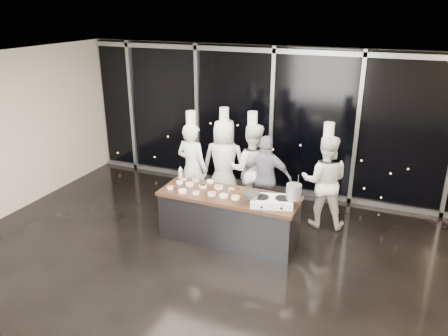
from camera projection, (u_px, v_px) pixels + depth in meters
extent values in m
plane|color=black|center=(208.00, 265.00, 7.14)|extent=(9.00, 9.00, 0.00)
cube|color=beige|center=(273.00, 120.00, 9.59)|extent=(9.00, 0.02, 3.20)
cube|color=beige|center=(27.00, 321.00, 3.55)|extent=(9.00, 0.02, 3.20)
cube|color=white|center=(205.00, 67.00, 6.00)|extent=(9.00, 7.00, 0.02)
cube|color=black|center=(272.00, 121.00, 9.54)|extent=(8.90, 0.04, 3.18)
cube|color=gray|center=(274.00, 51.00, 8.96)|extent=(8.90, 0.08, 0.10)
cube|color=gray|center=(269.00, 187.00, 10.05)|extent=(8.90, 0.08, 0.10)
cube|color=gray|center=(132.00, 107.00, 10.79)|extent=(0.08, 0.08, 3.20)
cube|color=gray|center=(197.00, 114.00, 10.14)|extent=(0.08, 0.08, 3.20)
cube|color=gray|center=(272.00, 122.00, 9.50)|extent=(0.08, 0.08, 3.20)
cube|color=gray|center=(357.00, 130.00, 8.85)|extent=(0.08, 0.08, 3.20)
cube|color=#323237|center=(229.00, 219.00, 7.77)|extent=(2.40, 0.80, 0.84)
cube|color=#432C1C|center=(229.00, 196.00, 7.61)|extent=(2.46, 0.86, 0.06)
cube|color=white|center=(272.00, 201.00, 7.18)|extent=(0.77, 0.58, 0.12)
cylinder|color=black|center=(262.00, 197.00, 7.18)|extent=(0.28, 0.28, 0.02)
cylinder|color=black|center=(282.00, 198.00, 7.14)|extent=(0.28, 0.28, 0.02)
cylinder|color=black|center=(261.00, 207.00, 7.00)|extent=(0.04, 0.03, 0.04)
cylinder|color=black|center=(281.00, 208.00, 6.96)|extent=(0.04, 0.03, 0.04)
cylinder|color=slate|center=(251.00, 194.00, 7.19)|extent=(0.37, 0.37, 0.05)
cube|color=#4C2B14|center=(235.00, 193.00, 7.22)|extent=(0.22, 0.09, 0.02)
cylinder|color=#B9B9BC|center=(294.00, 192.00, 7.06)|extent=(0.30, 0.30, 0.25)
cylinder|color=white|center=(170.00, 188.00, 7.82)|extent=(0.11, 0.11, 0.04)
cylinder|color=orange|center=(170.00, 187.00, 7.81)|extent=(0.09, 0.09, 0.01)
cylinder|color=white|center=(180.00, 182.00, 8.04)|extent=(0.12, 0.12, 0.04)
cylinder|color=beige|center=(179.00, 182.00, 8.04)|extent=(0.10, 0.10, 0.01)
cylinder|color=white|center=(184.00, 178.00, 8.24)|extent=(0.12, 0.12, 0.04)
cylinder|color=#30210E|center=(184.00, 177.00, 8.23)|extent=(0.10, 0.10, 0.01)
cylinder|color=white|center=(183.00, 191.00, 7.67)|extent=(0.14, 0.14, 0.04)
cylinder|color=silver|center=(182.00, 190.00, 7.67)|extent=(0.12, 0.12, 0.01)
cylinder|color=white|center=(190.00, 184.00, 7.95)|extent=(0.16, 0.16, 0.04)
cylinder|color=tan|center=(190.00, 184.00, 7.95)|extent=(0.13, 0.13, 0.01)
cylinder|color=white|center=(196.00, 180.00, 8.15)|extent=(0.13, 0.13, 0.04)
cylinder|color=#865D43|center=(196.00, 179.00, 8.15)|extent=(0.11, 0.11, 0.01)
cylinder|color=white|center=(196.00, 193.00, 7.61)|extent=(0.12, 0.12, 0.04)
cylinder|color=#BA694C|center=(196.00, 192.00, 7.60)|extent=(0.10, 0.10, 0.01)
cylinder|color=white|center=(203.00, 186.00, 7.88)|extent=(0.14, 0.14, 0.04)
cylinder|color=black|center=(203.00, 185.00, 7.88)|extent=(0.12, 0.12, 0.01)
cylinder|color=white|center=(210.00, 182.00, 8.07)|extent=(0.13, 0.13, 0.04)
cylinder|color=white|center=(210.00, 181.00, 8.07)|extent=(0.11, 0.11, 0.01)
cylinder|color=white|center=(212.00, 194.00, 7.57)|extent=(0.14, 0.14, 0.04)
cylinder|color=#B27147|center=(212.00, 193.00, 7.56)|extent=(0.11, 0.11, 0.01)
cylinder|color=white|center=(219.00, 187.00, 7.84)|extent=(0.16, 0.16, 0.04)
cylinder|color=#9F655B|center=(219.00, 186.00, 7.83)|extent=(0.13, 0.13, 0.01)
cylinder|color=white|center=(224.00, 196.00, 7.48)|extent=(0.15, 0.15, 0.04)
cylinder|color=beige|center=(224.00, 195.00, 7.48)|extent=(0.12, 0.12, 0.01)
cylinder|color=white|center=(231.00, 189.00, 7.74)|extent=(0.11, 0.11, 0.04)
cylinder|color=olive|center=(231.00, 189.00, 7.73)|extent=(0.09, 0.09, 0.01)
cylinder|color=white|center=(236.00, 197.00, 7.42)|extent=(0.15, 0.15, 0.04)
cylinder|color=gold|center=(236.00, 197.00, 7.42)|extent=(0.12, 0.12, 0.01)
cylinder|color=silver|center=(180.00, 174.00, 8.24)|extent=(0.07, 0.07, 0.19)
cone|color=silver|center=(180.00, 168.00, 8.19)|extent=(0.06, 0.06, 0.06)
imported|color=white|center=(192.00, 168.00, 8.68)|extent=(0.75, 0.56, 1.87)
cylinder|color=white|center=(191.00, 118.00, 8.31)|extent=(0.22, 0.22, 0.26)
imported|color=white|center=(224.00, 163.00, 8.98)|extent=(0.99, 0.73, 1.86)
cylinder|color=white|center=(224.00, 114.00, 8.61)|extent=(0.22, 0.22, 0.26)
imported|color=white|center=(251.00, 169.00, 8.66)|extent=(1.08, 0.95, 1.87)
cylinder|color=white|center=(253.00, 118.00, 8.29)|extent=(0.24, 0.24, 0.26)
imported|color=#131436|center=(266.00, 178.00, 8.41)|extent=(1.04, 0.55, 1.70)
imported|color=white|center=(324.00, 181.00, 8.15)|extent=(0.97, 0.81, 1.80)
cylinder|color=white|center=(329.00, 130.00, 7.79)|extent=(0.22, 0.22, 0.26)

